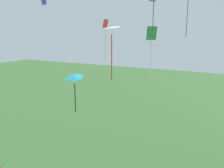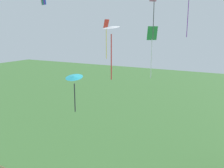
% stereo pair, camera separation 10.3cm
% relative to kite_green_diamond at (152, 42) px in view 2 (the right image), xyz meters
% --- Properties ---
extents(kite_green_diamond, '(0.78, 0.67, 3.82)m').
position_rel_kite_green_diamond_xyz_m(kite_green_diamond, '(0.00, 0.00, 0.00)').
color(kite_green_diamond, green).
extents(kite_white_delta, '(0.92, 0.92, 2.43)m').
position_rel_kite_green_diamond_xyz_m(kite_white_delta, '(0.89, -7.95, 0.78)').
color(kite_white_delta, white).
extents(kite_red_diamond, '(0.35, 0.61, 3.50)m').
position_rel_kite_green_diamond_xyz_m(kite_red_diamond, '(-5.06, 2.13, 0.63)').
color(kite_red_diamond, red).
extents(kite_cyan_delta, '(0.89, 0.89, 1.76)m').
position_rel_kite_green_diamond_xyz_m(kite_cyan_delta, '(-0.48, -8.92, -1.30)').
color(kite_cyan_delta, '#2DB2C6').
extents(kite_pink_diamond, '(0.57, 0.63, 3.02)m').
position_rel_kite_green_diamond_xyz_m(kite_pink_diamond, '(0.77, -2.05, 2.30)').
color(kite_pink_diamond, pink).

